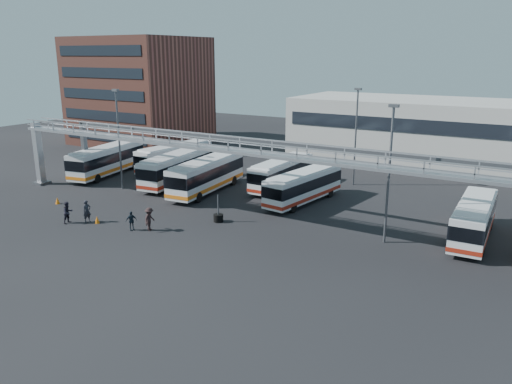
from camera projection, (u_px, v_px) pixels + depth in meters
The scene contains 21 objects.
ground at pixel (198, 241), 37.40m from camera, with size 140.00×140.00×0.00m, color black.
gantry at pixel (240, 156), 40.78m from camera, with size 51.40×5.15×7.10m.
apartment_building at pixel (140, 91), 76.91m from camera, with size 18.00×15.00×16.00m, color brown.
warehouse at pixel (462, 134), 61.75m from camera, with size 42.00×14.00×8.00m, color #9E9E99.
light_pole_left at pixel (119, 134), 50.42m from camera, with size 0.70×0.35×10.21m.
light_pole_mid at pixel (389, 167), 35.69m from camera, with size 0.70×0.35×10.21m.
light_pole_back at pixel (356, 132), 52.05m from camera, with size 0.70×0.35×10.21m.
bus_0 at pixel (107, 159), 57.29m from camera, with size 4.58×11.42×3.38m.
bus_1 at pixel (175, 157), 59.28m from camera, with size 3.49×10.75×3.21m.
bus_2 at pixel (177, 167), 53.49m from camera, with size 3.89×11.23×3.34m.
bus_3 at pixel (207, 174), 50.27m from camera, with size 3.67×11.36×3.39m.
bus_4 at pixel (282, 172), 51.85m from camera, with size 2.36×10.08×3.06m.
bus_5 at pixel (304, 185), 46.70m from camera, with size 3.63×10.21×3.03m.
bus_8 at pixel (474, 218), 37.31m from camera, with size 2.64×10.08×3.04m.
pedestrian_a at pixel (87, 211), 41.47m from camera, with size 0.68×0.45×1.88m, color #212229.
pedestrian_b at pixel (68, 212), 41.22m from camera, with size 0.89×0.69×1.83m, color black.
pedestrian_c at pixel (150, 219), 39.46m from camera, with size 1.22×0.70×1.89m, color black.
pedestrian_d at pixel (131, 221), 39.56m from camera, with size 0.92×0.38×1.56m, color #1A2530.
cone_left at pixel (57, 201), 46.65m from camera, with size 0.40×0.40×0.64m, color orange.
cone_right at pixel (97, 220), 41.30m from camera, with size 0.39×0.39×0.63m, color orange.
tire_stack at pixel (218, 217), 41.68m from camera, with size 0.82×0.82×2.33m.
Camera 1 is at (21.77, -27.80, 13.58)m, focal length 35.00 mm.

